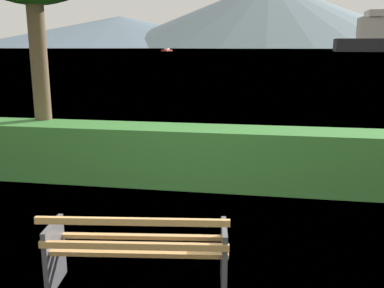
% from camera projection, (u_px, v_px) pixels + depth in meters
% --- Properties ---
extents(ground_plane, '(1400.00, 1400.00, 0.00)m').
position_uv_depth(ground_plane, '(140.00, 285.00, 4.41)').
color(ground_plane, olive).
extents(water_surface, '(620.00, 620.00, 0.00)m').
position_uv_depth(water_surface, '(266.00, 49.00, 299.40)').
color(water_surface, '#7A99A8').
rests_on(water_surface, ground_plane).
extents(park_bench, '(1.85, 0.79, 0.87)m').
position_uv_depth(park_bench, '(138.00, 250.00, 4.26)').
color(park_bench, tan).
rests_on(park_bench, ground_plane).
extents(hedge_row, '(8.14, 0.86, 1.02)m').
position_uv_depth(hedge_row, '(194.00, 156.00, 7.54)').
color(hedge_row, '#387A33').
rests_on(hedge_row, ground_plane).
extents(sailboat_mid, '(3.75, 7.24, 1.31)m').
position_uv_depth(sailboat_mid, '(167.00, 50.00, 194.78)').
color(sailboat_mid, '#B2332D').
rests_on(sailboat_mid, water_surface).
extents(distant_hills, '(868.64, 428.98, 83.92)m').
position_uv_depth(distant_hills, '(279.00, 21.00, 558.90)').
color(distant_hills, slate).
rests_on(distant_hills, ground_plane).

